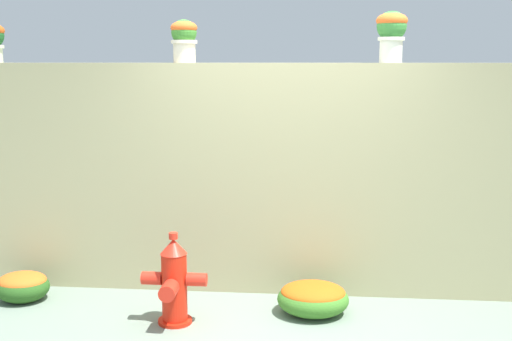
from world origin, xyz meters
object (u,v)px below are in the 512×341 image
at_px(potted_plant_1, 184,37).
at_px(flower_bush_right, 22,285).
at_px(fire_hydrant, 174,283).
at_px(potted_plant_2, 392,31).
at_px(flower_bush_left, 313,297).

height_order(potted_plant_1, flower_bush_right, potted_plant_1).
height_order(potted_plant_1, fire_hydrant, potted_plant_1).
xyz_separation_m(potted_plant_2, flower_bush_right, (-3.19, -0.49, -2.21)).
xyz_separation_m(potted_plant_1, flower_bush_left, (1.17, -0.57, -2.15)).
relative_size(potted_plant_2, flower_bush_left, 0.73).
relative_size(potted_plant_2, fire_hydrant, 0.58).
relative_size(potted_plant_1, potted_plant_2, 0.86).
bearing_deg(flower_bush_right, flower_bush_left, -1.50).
xyz_separation_m(potted_plant_2, flower_bush_left, (-0.63, -0.55, -2.20)).
bearing_deg(flower_bush_left, potted_plant_2, 41.27).
height_order(fire_hydrant, flower_bush_left, fire_hydrant).
xyz_separation_m(potted_plant_1, potted_plant_2, (1.80, -0.02, 0.05)).
relative_size(potted_plant_2, flower_bush_right, 0.92).
relative_size(fire_hydrant, flower_bush_right, 1.58).
bearing_deg(potted_plant_1, potted_plant_2, -0.52).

